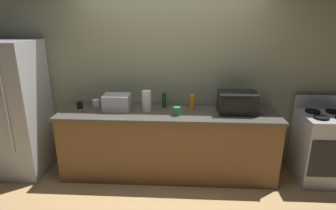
{
  "coord_description": "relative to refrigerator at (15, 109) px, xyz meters",
  "views": [
    {
      "loc": [
        0.19,
        -2.95,
        2.07
      ],
      "look_at": [
        0.0,
        0.4,
        1.0
      ],
      "focal_mm": 29.4,
      "sensor_mm": 36.0,
      "label": 1
    }
  ],
  "objects": [
    {
      "name": "toaster_oven",
      "position": [
        1.37,
        0.06,
        0.1
      ],
      "size": [
        0.34,
        0.26,
        0.21
      ],
      "primitive_type": "cube",
      "color": "#B7BABF",
      "rests_on": "counter_run"
    },
    {
      "name": "counter_run",
      "position": [
        2.05,
        0.0,
        -0.45
      ],
      "size": [
        2.84,
        0.64,
        0.9
      ],
      "color": "brown",
      "rests_on": "ground_plane"
    },
    {
      "name": "paper_towel_roll",
      "position": [
        1.77,
        0.05,
        0.13
      ],
      "size": [
        0.12,
        0.12,
        0.27
      ],
      "primitive_type": "cylinder",
      "color": "white",
      "rests_on": "counter_run"
    },
    {
      "name": "bottle_wine",
      "position": [
        1.98,
        0.21,
        0.1
      ],
      "size": [
        0.06,
        0.06,
        0.21
      ],
      "primitive_type": "cylinder",
      "color": "#1E3F19",
      "rests_on": "counter_run"
    },
    {
      "name": "ground_plane",
      "position": [
        2.05,
        -0.4,
        -0.9
      ],
      "size": [
        8.0,
        8.0,
        0.0
      ],
      "primitive_type": "plane",
      "color": "tan"
    },
    {
      "name": "refrigerator",
      "position": [
        0.0,
        0.0,
        0.0
      ],
      "size": [
        0.72,
        0.73,
        1.8
      ],
      "color": "#B7BABF",
      "rests_on": "ground_plane"
    },
    {
      "name": "stove_range",
      "position": [
        4.05,
        0.0,
        -0.44
      ],
      "size": [
        0.6,
        0.61,
        1.08
      ],
      "color": "#B7BABF",
      "rests_on": "ground_plane"
    },
    {
      "name": "mug_green",
      "position": [
        2.17,
        -0.1,
        0.05
      ],
      "size": [
        0.09,
        0.09,
        0.11
      ],
      "primitive_type": "cylinder",
      "color": "#2D8C47",
      "rests_on": "counter_run"
    },
    {
      "name": "back_wall",
      "position": [
        2.05,
        0.41,
        0.45
      ],
      "size": [
        6.4,
        0.1,
        2.7
      ],
      "primitive_type": "cube",
      "color": "gray",
      "rests_on": "ground_plane"
    },
    {
      "name": "mug_white",
      "position": [
        1.05,
        0.17,
        0.05
      ],
      "size": [
        0.09,
        0.09,
        0.1
      ],
      "primitive_type": "cylinder",
      "color": "white",
      "rests_on": "counter_run"
    },
    {
      "name": "microwave",
      "position": [
        2.93,
        0.05,
        0.13
      ],
      "size": [
        0.48,
        0.35,
        0.27
      ],
      "color": "black",
      "rests_on": "counter_run"
    },
    {
      "name": "bottle_dish_soap",
      "position": [
        2.36,
        0.13,
        0.1
      ],
      "size": [
        0.06,
        0.06,
        0.2
      ],
      "primitive_type": "cylinder",
      "color": "orange",
      "rests_on": "counter_run"
    },
    {
      "name": "mug_black",
      "position": [
        0.85,
        0.11,
        0.04
      ],
      "size": [
        0.08,
        0.08,
        0.09
      ],
      "primitive_type": "cylinder",
      "color": "black",
      "rests_on": "counter_run"
    }
  ]
}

